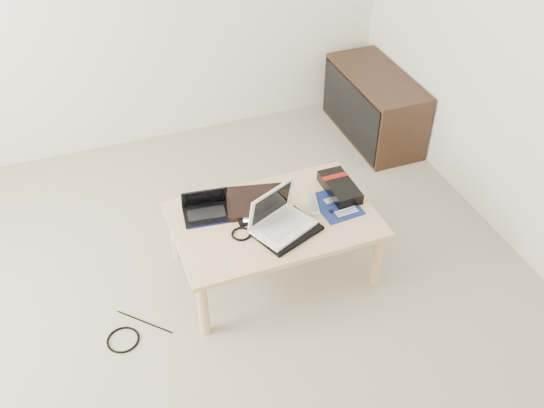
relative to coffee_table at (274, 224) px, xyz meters
name	(u,v)px	position (x,y,z in m)	size (l,w,h in m)	color
ground	(196,346)	(-0.57, -0.37, -0.35)	(4.00, 4.00, 0.00)	#AEA48D
room_shell	(156,42)	(-0.57, -0.37, 1.32)	(4.20, 4.20, 2.70)	white
coffee_table	(274,224)	(0.00, 0.00, 0.00)	(1.10, 0.70, 0.40)	#DFB986
media_cabinet	(373,106)	(1.20, 1.08, -0.10)	(0.41, 0.90, 0.50)	#392617
book	(256,202)	(-0.05, 0.14, 0.06)	(0.38, 0.34, 0.03)	black
netbook	(206,209)	(-0.34, 0.16, 0.08)	(0.27, 0.21, 0.17)	black
tablet	(260,210)	(-0.06, 0.08, 0.06)	(0.29, 0.23, 0.01)	black
remote	(313,203)	(0.24, 0.03, 0.06)	(0.10, 0.22, 0.02)	silver
neoprene_sleeve	(287,230)	(0.02, -0.13, 0.06)	(0.33, 0.24, 0.02)	black
white_laptop	(279,219)	(-0.01, -0.09, 0.11)	(0.37, 0.33, 0.22)	white
motherboard	(336,204)	(0.36, -0.02, 0.05)	(0.24, 0.29, 0.01)	navy
gpu_box	(340,187)	(0.43, 0.08, 0.08)	(0.15, 0.30, 0.07)	black
cable_coil	(241,234)	(-0.21, -0.07, 0.05)	(0.11, 0.11, 0.01)	black
floor_cable_coil	(123,340)	(-0.92, -0.20, -0.35)	(0.17, 0.17, 0.01)	black
floor_cable_trail	(145,322)	(-0.79, -0.12, -0.35)	(0.01, 0.01, 0.35)	black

